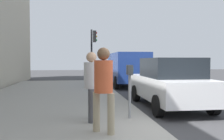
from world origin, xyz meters
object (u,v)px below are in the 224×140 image
parked_van_far (127,67)px  parked_sedan_near (169,82)px  pedestrian_at_meter (91,81)px  parking_meter (130,80)px  traffic_signal (93,47)px  pedestrian_bystander (104,82)px

parked_van_far → parked_sedan_near: bearing=180.0°
parked_sedan_near → pedestrian_at_meter: bearing=126.5°
pedestrian_at_meter → parking_meter: bearing=13.5°
pedestrian_at_meter → parked_sedan_near: pedestrian_at_meter is taller
parked_van_far → traffic_signal: traffic_signal is taller
traffic_signal → parked_sedan_near: bearing=-164.2°
parked_van_far → pedestrian_at_meter: bearing=163.1°
parked_sedan_near → parked_van_far: (7.44, -0.00, 0.36)m
parking_meter → pedestrian_at_meter: pedestrian_at_meter is taller
parked_sedan_near → parked_van_far: 7.44m
pedestrian_bystander → parked_van_far: size_ratio=0.34×
pedestrian_bystander → parking_meter: bearing=9.9°
parking_meter → pedestrian_bystander: size_ratio=0.79×
pedestrian_at_meter → parked_van_far: parked_van_far is taller
parked_sedan_near → parked_van_far: bearing=-0.0°
parking_meter → pedestrian_bystander: bearing=145.1°
pedestrian_at_meter → traffic_signal: (9.97, -0.70, 1.40)m
parked_sedan_near → traffic_signal: 8.29m
pedestrian_bystander → parked_van_far: 10.98m
pedestrian_at_meter → traffic_signal: traffic_signal is taller
parked_sedan_near → traffic_signal: traffic_signal is taller
pedestrian_bystander → parked_sedan_near: size_ratio=0.41×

